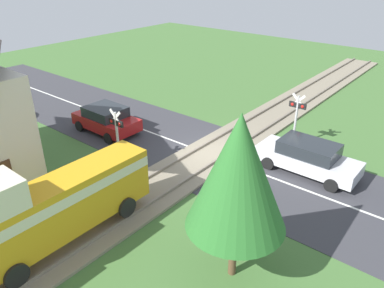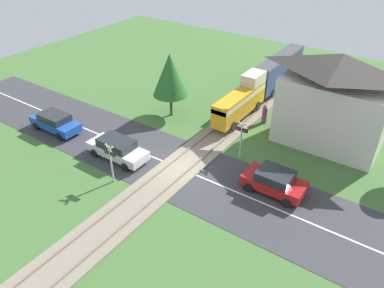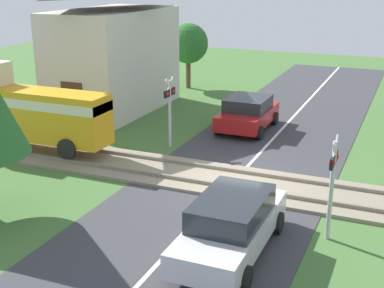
{
  "view_description": "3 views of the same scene",
  "coord_description": "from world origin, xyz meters",
  "px_view_note": "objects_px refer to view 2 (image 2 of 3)",
  "views": [
    {
      "loc": [
        -9.69,
        13.38,
        8.9
      ],
      "look_at": [
        0.0,
        1.49,
        1.2
      ],
      "focal_mm": 35.0,
      "sensor_mm": 36.0,
      "label": 1
    },
    {
      "loc": [
        12.42,
        -16.46,
        15.22
      ],
      "look_at": [
        0.0,
        1.49,
        1.2
      ],
      "focal_mm": 35.0,
      "sensor_mm": 36.0,
      "label": 2
    },
    {
      "loc": [
        -15.89,
        -5.26,
        6.89
      ],
      "look_at": [
        0.0,
        1.49,
        1.2
      ],
      "focal_mm": 50.0,
      "sensor_mm": 36.0,
      "label": 3
    }
  ],
  "objects_px": {
    "car_far_side": "(274,181)",
    "station_building": "(333,103)",
    "car_behind_queue": "(55,122)",
    "pedestrian_by_station": "(265,114)",
    "train": "(264,81)",
    "crossing_signal_west_approach": "(111,158)",
    "car_near_crossing": "(117,148)",
    "crossing_signal_east_approach": "(241,135)"
  },
  "relations": [
    {
      "from": "car_far_side",
      "to": "station_building",
      "type": "xyz_separation_m",
      "value": [
        0.86,
        7.3,
        2.62
      ]
    },
    {
      "from": "car_behind_queue",
      "to": "pedestrian_by_station",
      "type": "distance_m",
      "value": 16.78
    },
    {
      "from": "train",
      "to": "crossing_signal_west_approach",
      "type": "bearing_deg",
      "value": -99.3
    },
    {
      "from": "car_near_crossing",
      "to": "car_behind_queue",
      "type": "distance_m",
      "value": 6.75
    },
    {
      "from": "car_near_crossing",
      "to": "crossing_signal_east_approach",
      "type": "bearing_deg",
      "value": 35.49
    },
    {
      "from": "car_behind_queue",
      "to": "crossing_signal_east_approach",
      "type": "height_order",
      "value": "crossing_signal_east_approach"
    },
    {
      "from": "crossing_signal_east_approach",
      "to": "station_building",
      "type": "bearing_deg",
      "value": 49.41
    },
    {
      "from": "car_far_side",
      "to": "crossing_signal_east_approach",
      "type": "xyz_separation_m",
      "value": [
        -3.55,
        2.15,
        1.06
      ]
    },
    {
      "from": "train",
      "to": "station_building",
      "type": "distance_m",
      "value": 8.34
    },
    {
      "from": "car_near_crossing",
      "to": "car_behind_queue",
      "type": "relative_size",
      "value": 1.05
    },
    {
      "from": "car_behind_queue",
      "to": "crossing_signal_east_approach",
      "type": "bearing_deg",
      "value": 20.02
    },
    {
      "from": "car_behind_queue",
      "to": "crossing_signal_west_approach",
      "type": "height_order",
      "value": "crossing_signal_west_approach"
    },
    {
      "from": "train",
      "to": "pedestrian_by_station",
      "type": "distance_m",
      "value": 4.34
    },
    {
      "from": "pedestrian_by_station",
      "to": "car_near_crossing",
      "type": "bearing_deg",
      "value": -120.84
    },
    {
      "from": "car_far_side",
      "to": "station_building",
      "type": "bearing_deg",
      "value": 83.24
    },
    {
      "from": "car_near_crossing",
      "to": "car_far_side",
      "type": "xyz_separation_m",
      "value": [
        10.6,
        2.88,
        -0.01
      ]
    },
    {
      "from": "car_far_side",
      "to": "crossing_signal_west_approach",
      "type": "relative_size",
      "value": 1.36
    },
    {
      "from": "car_near_crossing",
      "to": "crossing_signal_west_approach",
      "type": "distance_m",
      "value": 2.92
    },
    {
      "from": "train",
      "to": "car_far_side",
      "type": "height_order",
      "value": "train"
    },
    {
      "from": "car_behind_queue",
      "to": "crossing_signal_east_approach",
      "type": "relative_size",
      "value": 1.54
    },
    {
      "from": "pedestrian_by_station",
      "to": "station_building",
      "type": "bearing_deg",
      "value": -4.17
    },
    {
      "from": "crossing_signal_east_approach",
      "to": "car_far_side",
      "type": "bearing_deg",
      "value": -31.18
    },
    {
      "from": "car_far_side",
      "to": "crossing_signal_east_approach",
      "type": "height_order",
      "value": "crossing_signal_east_approach"
    },
    {
      "from": "crossing_signal_west_approach",
      "to": "crossing_signal_east_approach",
      "type": "relative_size",
      "value": 1.0
    },
    {
      "from": "car_near_crossing",
      "to": "train",
      "type": "bearing_deg",
      "value": 73.0
    },
    {
      "from": "crossing_signal_east_approach",
      "to": "station_building",
      "type": "xyz_separation_m",
      "value": [
        4.41,
        5.15,
        1.56
      ]
    },
    {
      "from": "crossing_signal_west_approach",
      "to": "station_building",
      "type": "bearing_deg",
      "value": 51.54
    },
    {
      "from": "car_near_crossing",
      "to": "crossing_signal_west_approach",
      "type": "xyz_separation_m",
      "value": [
        1.67,
        -2.15,
        1.05
      ]
    },
    {
      "from": "train",
      "to": "pedestrian_by_station",
      "type": "relative_size",
      "value": 9.3
    },
    {
      "from": "car_behind_queue",
      "to": "car_near_crossing",
      "type": "bearing_deg",
      "value": 0.0
    },
    {
      "from": "pedestrian_by_station",
      "to": "car_behind_queue",
      "type": "bearing_deg",
      "value": -141.04
    },
    {
      "from": "car_behind_queue",
      "to": "station_building",
      "type": "relative_size",
      "value": 0.55
    },
    {
      "from": "train",
      "to": "station_building",
      "type": "relative_size",
      "value": 1.93
    },
    {
      "from": "car_far_side",
      "to": "pedestrian_by_station",
      "type": "bearing_deg",
      "value": 119.25
    },
    {
      "from": "car_far_side",
      "to": "crossing_signal_east_approach",
      "type": "relative_size",
      "value": 1.36
    },
    {
      "from": "car_near_crossing",
      "to": "station_building",
      "type": "bearing_deg",
      "value": 41.6
    },
    {
      "from": "train",
      "to": "station_building",
      "type": "bearing_deg",
      "value": -29.98
    },
    {
      "from": "train",
      "to": "crossing_signal_east_approach",
      "type": "height_order",
      "value": "train"
    },
    {
      "from": "crossing_signal_east_approach",
      "to": "car_behind_queue",
      "type": "bearing_deg",
      "value": -159.98
    },
    {
      "from": "car_far_side",
      "to": "station_building",
      "type": "height_order",
      "value": "station_building"
    },
    {
      "from": "pedestrian_by_station",
      "to": "train",
      "type": "bearing_deg",
      "value": 117.53
    },
    {
      "from": "crossing_signal_east_approach",
      "to": "pedestrian_by_station",
      "type": "relative_size",
      "value": 1.73
    }
  ]
}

